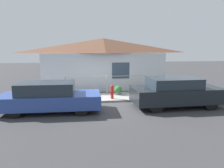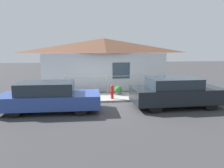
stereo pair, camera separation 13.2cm
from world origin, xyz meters
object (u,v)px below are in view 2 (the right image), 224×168
Objects in this scene: car_right at (176,92)px; potted_plant_near_hydrant at (118,90)px; car_left at (49,97)px; fire_hydrant at (112,91)px.

potted_plant_near_hydrant is at bearing 131.16° from car_right.
car_left is 5.73m from car_right.
car_right is at bearing -30.88° from fire_hydrant.
fire_hydrant reaches higher than potted_plant_near_hydrant.
car_right reaches higher than potted_plant_near_hydrant.
car_left is 4.27m from potted_plant_near_hydrant.
car_left is 1.03× the size of car_right.
car_right is at bearing 1.24° from car_left.
fire_hydrant is at bearing 148.01° from car_right.
car_right is 3.23m from fire_hydrant.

